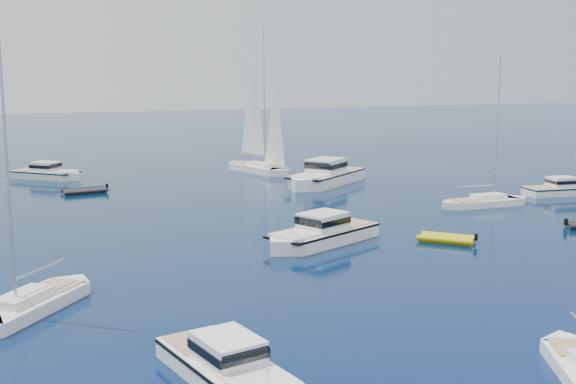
# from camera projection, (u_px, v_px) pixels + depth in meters

# --- Properties ---
(ground) EXTENTS (400.00, 400.00, 0.00)m
(ground) POSITION_uv_depth(u_px,v_px,m) (510.00, 350.00, 28.20)
(ground) COLOR #08164F
(ground) RESTS_ON ground
(motor_cruiser_near) EXTENTS (3.94, 8.69, 2.20)m
(motor_cruiser_near) POSITION_uv_depth(u_px,v_px,m) (231.00, 383.00, 25.14)
(motor_cruiser_near) COLOR white
(motor_cruiser_near) RESTS_ON ground
(motor_cruiser_centre) EXTENTS (10.34, 6.68, 2.61)m
(motor_cruiser_centre) POSITION_uv_depth(u_px,v_px,m) (321.00, 243.00, 46.22)
(motor_cruiser_centre) COLOR silver
(motor_cruiser_centre) RESTS_ON ground
(motor_cruiser_far_r) EXTENTS (8.50, 3.83, 2.15)m
(motor_cruiser_far_r) POSITION_uv_depth(u_px,v_px,m) (563.00, 195.00, 65.23)
(motor_cruiser_far_r) COLOR silver
(motor_cruiser_far_r) RESTS_ON ground
(motor_cruiser_distant) EXTENTS (12.57, 10.59, 3.33)m
(motor_cruiser_distant) POSITION_uv_depth(u_px,v_px,m) (325.00, 184.00, 71.53)
(motor_cruiser_distant) COLOR white
(motor_cruiser_distant) RESTS_ON ground
(motor_cruiser_horizon) EXTENTS (8.16, 8.20, 2.33)m
(motor_cruiser_horizon) POSITION_uv_depth(u_px,v_px,m) (48.00, 179.00, 75.45)
(motor_cruiser_horizon) COLOR silver
(motor_cruiser_horizon) RESTS_ON ground
(sailboat_mid_l) EXTENTS (7.84, 8.45, 13.46)m
(sailboat_mid_l) POSITION_uv_depth(u_px,v_px,m) (30.00, 311.00, 32.88)
(sailboat_mid_l) COLOR silver
(sailboat_mid_l) RESTS_ON ground
(sailboat_centre) EXTENTS (9.07, 2.86, 13.15)m
(sailboat_centre) POSITION_uv_depth(u_px,v_px,m) (485.00, 206.00, 59.62)
(sailboat_centre) COLOR white
(sailboat_centre) RESTS_ON ground
(sailboat_sails_r) EXTENTS (5.80, 11.88, 16.90)m
(sailboat_sails_r) POSITION_uv_depth(u_px,v_px,m) (259.00, 172.00, 80.88)
(sailboat_sails_r) COLOR white
(sailboat_sails_r) RESTS_ON ground
(tender_yellow) EXTENTS (4.14, 4.25, 0.95)m
(tender_yellow) POSITION_uv_depth(u_px,v_px,m) (446.00, 242.00, 46.58)
(tender_yellow) COLOR #C8B70B
(tender_yellow) RESTS_ON ground
(tender_grey_far) EXTENTS (4.49, 2.70, 0.95)m
(tender_grey_far) POSITION_uv_depth(u_px,v_px,m) (85.00, 193.00, 66.08)
(tender_grey_far) COLOR black
(tender_grey_far) RESTS_ON ground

